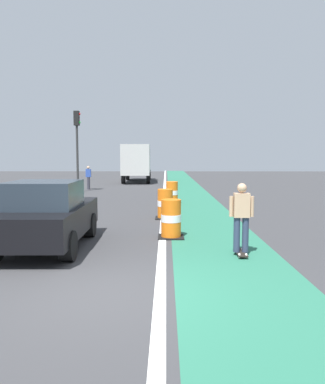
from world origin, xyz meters
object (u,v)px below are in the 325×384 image
(parked_sedan_nearest, at_px, (47,215))
(traffic_barrel_mid, at_px, (165,204))
(traffic_barrel_back, at_px, (172,193))
(delivery_truck_down_block, at_px, (137,161))
(traffic_barrel_front, at_px, (171,219))
(skateboarder_on_lane, at_px, (241,217))
(traffic_light_corner, at_px, (77,137))
(pedestrian_crossing, at_px, (88,177))

(parked_sedan_nearest, xyz_separation_m, traffic_barrel_mid, (2.96, 4.54, -0.30))
(traffic_barrel_back, bearing_deg, delivery_truck_down_block, 100.37)
(traffic_barrel_mid, relative_size, delivery_truck_down_block, 0.14)
(traffic_barrel_front, bearing_deg, traffic_barrel_mid, 92.98)
(traffic_barrel_front, distance_m, traffic_barrel_back, 7.40)
(skateboarder_on_lane, distance_m, traffic_barrel_mid, 5.50)
(delivery_truck_down_block, xyz_separation_m, traffic_light_corner, (-3.01, -9.66, 1.65))
(traffic_light_corner, bearing_deg, parked_sedan_nearest, -79.89)
(pedestrian_crossing, bearing_deg, traffic_barrel_back, -54.75)
(traffic_barrel_front, xyz_separation_m, pedestrian_crossing, (-5.47, 15.34, 0.33))
(parked_sedan_nearest, bearing_deg, traffic_barrel_front, 21.60)
(traffic_light_corner, bearing_deg, pedestrian_crossing, 82.48)
(skateboarder_on_lane, xyz_separation_m, traffic_barrel_mid, (-1.78, 5.19, -0.38))
(skateboarder_on_lane, bearing_deg, parked_sedan_nearest, 172.11)
(skateboarder_on_lane, xyz_separation_m, delivery_truck_down_block, (-4.33, 24.92, 0.94))
(parked_sedan_nearest, height_order, pedestrian_crossing, parked_sedan_nearest)
(traffic_barrel_front, distance_m, delivery_truck_down_block, 23.22)
(skateboarder_on_lane, xyz_separation_m, traffic_light_corner, (-7.34, 15.26, 2.59))
(skateboarder_on_lane, height_order, traffic_barrel_back, skateboarder_on_lane)
(parked_sedan_nearest, height_order, traffic_barrel_front, parked_sedan_nearest)
(traffic_barrel_front, height_order, delivery_truck_down_block, delivery_truck_down_block)
(traffic_barrel_front, distance_m, pedestrian_crossing, 16.29)
(skateboarder_on_lane, height_order, traffic_barrel_mid, skateboarder_on_lane)
(parked_sedan_nearest, distance_m, traffic_barrel_mid, 5.42)
(delivery_truck_down_block, bearing_deg, parked_sedan_nearest, -90.96)
(traffic_light_corner, height_order, pedestrian_crossing, traffic_light_corner)
(traffic_barrel_mid, relative_size, traffic_barrel_back, 1.00)
(traffic_light_corner, bearing_deg, traffic_barrel_mid, -61.08)
(traffic_barrel_mid, distance_m, delivery_truck_down_block, 19.94)
(traffic_light_corner, bearing_deg, delivery_truck_down_block, 72.69)
(traffic_barrel_back, relative_size, traffic_light_corner, 0.21)
(parked_sedan_nearest, xyz_separation_m, traffic_barrel_front, (3.13, 1.24, -0.30))
(skateboarder_on_lane, relative_size, traffic_light_corner, 0.33)
(traffic_barrel_back, height_order, traffic_light_corner, traffic_light_corner)
(skateboarder_on_lane, relative_size, pedestrian_crossing, 1.05)
(skateboarder_on_lane, relative_size, delivery_truck_down_block, 0.22)
(traffic_barrel_front, distance_m, traffic_light_corner, 14.84)
(delivery_truck_down_block, bearing_deg, pedestrian_crossing, -109.69)
(skateboarder_on_lane, bearing_deg, traffic_barrel_front, 130.26)
(traffic_barrel_front, bearing_deg, pedestrian_crossing, 109.63)
(traffic_barrel_front, height_order, traffic_barrel_mid, same)
(skateboarder_on_lane, relative_size, traffic_barrel_front, 1.55)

